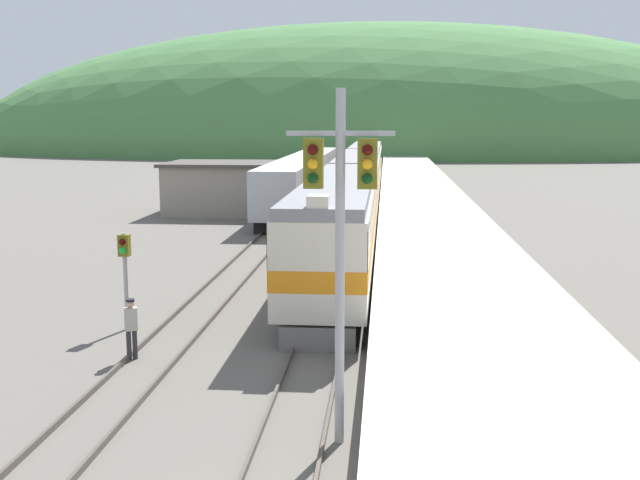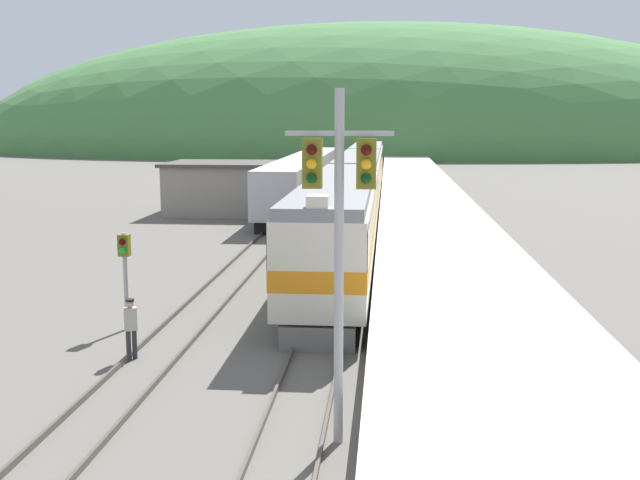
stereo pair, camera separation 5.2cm
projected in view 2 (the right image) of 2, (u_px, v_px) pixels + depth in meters
track_main at (368, 182)px, 80.02m from camera, size 1.52×180.00×0.16m
track_siding at (325, 182)px, 80.43m from camera, size 1.52×180.00×0.16m
platform at (423, 199)px, 59.86m from camera, size 6.70×140.00×0.99m
distant_hills at (378, 152)px, 153.69m from camera, size 170.58×76.76×51.20m
station_shed at (233, 187)px, 54.58m from camera, size 9.45×6.79×3.73m
express_train_lead_car at (339, 225)px, 32.13m from camera, size 2.97×21.41×4.67m
carriage_second at (359, 182)px, 53.54m from camera, size 2.96×19.92×4.31m
carriage_third at (367, 164)px, 73.98m from camera, size 2.96×19.92×4.31m
siding_train at (305, 179)px, 61.18m from camera, size 2.90×35.58×3.82m
signal_mast_main at (339, 216)px, 15.34m from camera, size 2.20×0.42×7.51m
signal_post_siding at (125, 260)px, 24.37m from camera, size 0.36×0.42×3.22m
track_worker at (131, 325)px, 21.53m from camera, size 0.42×0.34×1.79m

